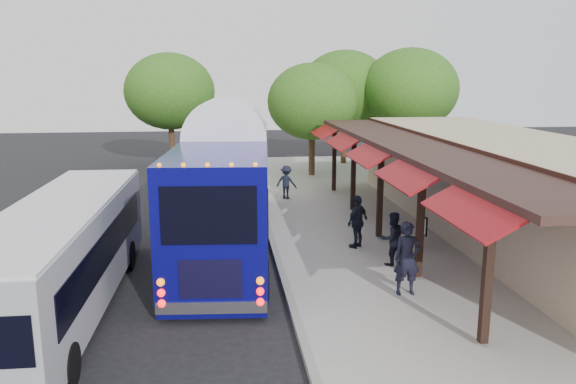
{
  "coord_description": "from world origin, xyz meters",
  "views": [
    {
      "loc": [
        -1.61,
        -14.41,
        5.78
      ],
      "look_at": [
        0.63,
        4.41,
        1.8
      ],
      "focal_mm": 35.0,
      "sensor_mm": 36.0,
      "label": 1
    }
  ],
  "objects_px": {
    "ped_b": "(392,239)",
    "sign_board": "(422,227)",
    "ped_a": "(407,258)",
    "ped_d": "(286,182)",
    "ped_c": "(358,221)",
    "coach_bus": "(227,184)",
    "city_bus": "(62,253)"
  },
  "relations": [
    {
      "from": "ped_c",
      "to": "ped_d",
      "type": "bearing_deg",
      "value": -121.85
    },
    {
      "from": "sign_board",
      "to": "ped_c",
      "type": "bearing_deg",
      "value": 148.68
    },
    {
      "from": "coach_bus",
      "to": "sign_board",
      "type": "bearing_deg",
      "value": -10.59
    },
    {
      "from": "sign_board",
      "to": "ped_d",
      "type": "bearing_deg",
      "value": 96.49
    },
    {
      "from": "sign_board",
      "to": "coach_bus",
      "type": "bearing_deg",
      "value": 148.57
    },
    {
      "from": "city_bus",
      "to": "ped_c",
      "type": "relative_size",
      "value": 5.76
    },
    {
      "from": "city_bus",
      "to": "ped_c",
      "type": "bearing_deg",
      "value": 25.67
    },
    {
      "from": "ped_a",
      "to": "ped_c",
      "type": "height_order",
      "value": "ped_a"
    },
    {
      "from": "ped_a",
      "to": "ped_d",
      "type": "relative_size",
      "value": 1.26
    },
    {
      "from": "city_bus",
      "to": "ped_a",
      "type": "distance_m",
      "value": 8.63
    },
    {
      "from": "ped_a",
      "to": "ped_b",
      "type": "xyz_separation_m",
      "value": [
        0.32,
        2.31,
        -0.16
      ]
    },
    {
      "from": "ped_c",
      "to": "ped_d",
      "type": "distance_m",
      "value": 7.86
    },
    {
      "from": "city_bus",
      "to": "ped_c",
      "type": "height_order",
      "value": "city_bus"
    },
    {
      "from": "coach_bus",
      "to": "ped_a",
      "type": "relative_size",
      "value": 6.58
    },
    {
      "from": "ped_a",
      "to": "coach_bus",
      "type": "bearing_deg",
      "value": 131.79
    },
    {
      "from": "ped_b",
      "to": "ped_c",
      "type": "xyz_separation_m",
      "value": [
        -0.63,
        1.8,
        0.07
      ]
    },
    {
      "from": "ped_b",
      "to": "sign_board",
      "type": "height_order",
      "value": "ped_b"
    },
    {
      "from": "ped_d",
      "to": "ped_b",
      "type": "bearing_deg",
      "value": 133.26
    },
    {
      "from": "ped_a",
      "to": "sign_board",
      "type": "distance_m",
      "value": 3.96
    },
    {
      "from": "ped_c",
      "to": "ped_d",
      "type": "xyz_separation_m",
      "value": [
        -1.47,
        7.72,
        -0.11
      ]
    },
    {
      "from": "city_bus",
      "to": "ped_d",
      "type": "bearing_deg",
      "value": 60.21
    },
    {
      "from": "sign_board",
      "to": "city_bus",
      "type": "bearing_deg",
      "value": -178.54
    },
    {
      "from": "ped_d",
      "to": "sign_board",
      "type": "relative_size",
      "value": 1.34
    },
    {
      "from": "coach_bus",
      "to": "city_bus",
      "type": "xyz_separation_m",
      "value": [
        -4.09,
        -4.99,
        -0.66
      ]
    },
    {
      "from": "ped_a",
      "to": "sign_board",
      "type": "height_order",
      "value": "ped_a"
    },
    {
      "from": "ped_b",
      "to": "sign_board",
      "type": "xyz_separation_m",
      "value": [
        1.38,
        1.26,
        -0.03
      ]
    },
    {
      "from": "ped_c",
      "to": "sign_board",
      "type": "height_order",
      "value": "ped_c"
    },
    {
      "from": "coach_bus",
      "to": "sign_board",
      "type": "xyz_separation_m",
      "value": [
        6.23,
        -1.68,
        -1.24
      ]
    },
    {
      "from": "ped_a",
      "to": "city_bus",
      "type": "bearing_deg",
      "value": 179.26
    },
    {
      "from": "ped_b",
      "to": "ped_c",
      "type": "relative_size",
      "value": 0.92
    },
    {
      "from": "city_bus",
      "to": "ped_d",
      "type": "height_order",
      "value": "city_bus"
    },
    {
      "from": "ped_c",
      "to": "sign_board",
      "type": "xyz_separation_m",
      "value": [
        2.01,
        -0.54,
        -0.11
      ]
    }
  ]
}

